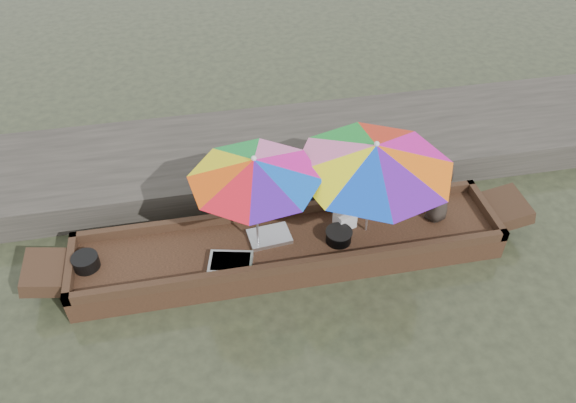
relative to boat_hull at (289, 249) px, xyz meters
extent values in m
plane|color=#272C1E|center=(0.00, 0.00, -0.17)|extent=(80.00, 80.00, 0.00)
cube|color=#2D2B26|center=(0.00, 2.20, 0.08)|extent=(22.00, 2.20, 0.50)
cube|color=black|center=(0.00, 0.00, 0.00)|extent=(6.04, 1.20, 0.35)
cylinder|color=black|center=(-2.77, 0.04, 0.27)|extent=(0.35, 0.35, 0.19)
cube|color=silver|center=(-0.87, -0.31, 0.22)|extent=(0.66, 0.52, 0.09)
cube|color=silver|center=(-0.27, 0.10, 0.21)|extent=(0.62, 0.46, 0.06)
cylinder|color=black|center=(0.68, -0.14, 0.26)|extent=(0.36, 0.36, 0.17)
cube|color=silver|center=(0.84, 0.14, 0.30)|extent=(0.34, 0.30, 0.26)
imported|color=black|center=(2.21, 0.06, 0.67)|extent=(0.57, 0.55, 0.98)
camera|label=1|loc=(-1.09, -5.44, 5.85)|focal=35.00mm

